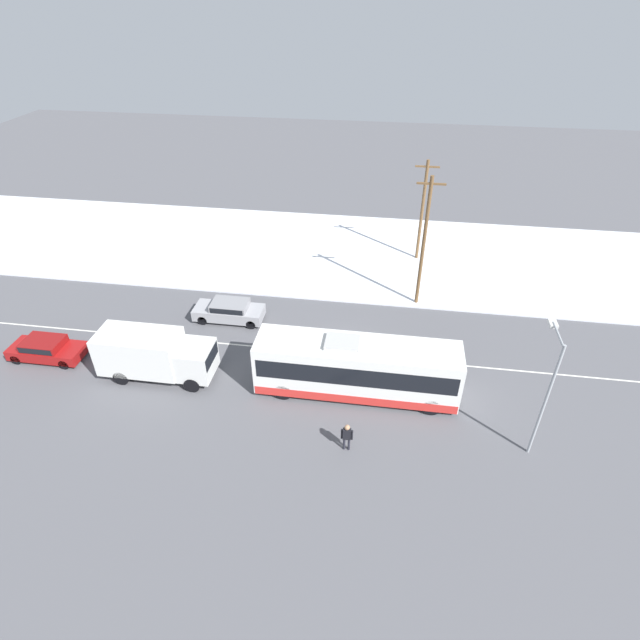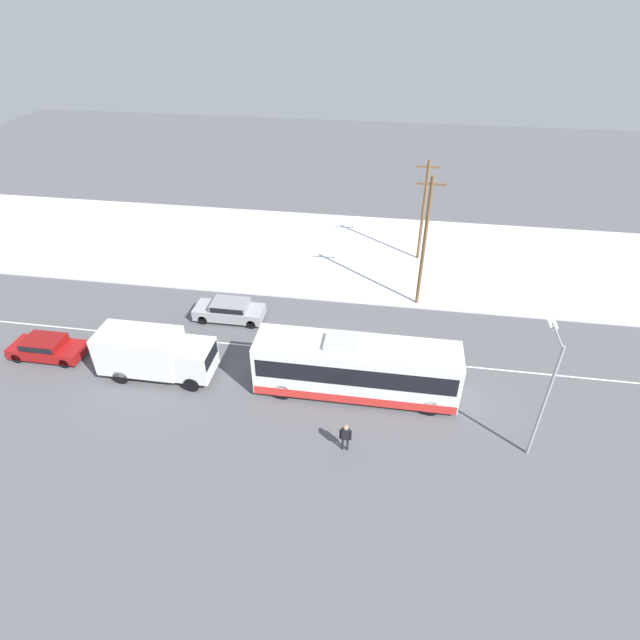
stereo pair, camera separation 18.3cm
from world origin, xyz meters
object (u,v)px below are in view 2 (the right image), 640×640
object	(u,v)px
box_truck	(154,353)
utility_pole_roadside	(424,242)
pedestrian_at_stop	(346,435)
utility_pole_snowlot	(423,210)
streetlamp	(547,382)
sedan_car	(230,310)
city_bus	(356,368)
parked_car_near_truck	(47,347)

from	to	relation	value
box_truck	utility_pole_roadside	xyz separation A→B (m)	(14.90, 10.01, 3.21)
pedestrian_at_stop	utility_pole_snowlot	size ratio (longest dim) A/B	0.20
streetlamp	utility_pole_snowlot	bearing A→B (deg)	105.14
box_truck	sedan_car	bearing A→B (deg)	67.96
city_bus	box_truck	size ratio (longest dim) A/B	1.68
city_bus	utility_pole_roadside	bearing A→B (deg)	70.51
city_bus	pedestrian_at_stop	bearing A→B (deg)	-91.01
sedan_car	streetlamp	bearing A→B (deg)	154.62
pedestrian_at_stop	utility_pole_roadside	size ratio (longest dim) A/B	0.18
streetlamp	utility_pole_snowlot	world-z (taller)	utility_pole_snowlot
utility_pole_roadside	utility_pole_snowlot	bearing A→B (deg)	89.23
city_bus	parked_car_near_truck	world-z (taller)	city_bus
box_truck	parked_car_near_truck	distance (m)	7.29
city_bus	utility_pole_snowlot	xyz separation A→B (m)	(3.53, 16.57, 2.55)
sedan_car	streetlamp	distance (m)	19.90
sedan_car	pedestrian_at_stop	xyz separation A→B (m)	(8.92, -10.01, 0.24)
sedan_car	utility_pole_roadside	bearing A→B (deg)	-162.56
box_truck	parked_car_near_truck	world-z (taller)	box_truck
box_truck	pedestrian_at_stop	distance (m)	12.05
city_bus	box_truck	world-z (taller)	city_bus
city_bus	box_truck	bearing A→B (deg)	-178.54
utility_pole_snowlot	city_bus	bearing A→B (deg)	-102.03
city_bus	utility_pole_roadside	xyz separation A→B (m)	(3.44, 9.71, 3.10)
city_bus	sedan_car	world-z (taller)	city_bus
parked_car_near_truck	utility_pole_roadside	distance (m)	24.41
city_bus	streetlamp	bearing A→B (deg)	-16.58
parked_car_near_truck	city_bus	bearing A→B (deg)	-0.70
parked_car_near_truck	streetlamp	distance (m)	27.76
box_truck	streetlamp	world-z (taller)	streetlamp
box_truck	streetlamp	xyz separation A→B (m)	(20.18, -2.30, 2.60)
parked_car_near_truck	utility_pole_snowlot	size ratio (longest dim) A/B	0.54
parked_car_near_truck	utility_pole_snowlot	xyz separation A→B (m)	(22.22, 16.34, 3.50)
box_truck	sedan_car	size ratio (longest dim) A/B	1.41
parked_car_near_truck	utility_pole_snowlot	world-z (taller)	utility_pole_snowlot
sedan_car	city_bus	bearing A→B (deg)	147.14
sedan_car	utility_pole_snowlot	bearing A→B (deg)	-139.33
city_bus	parked_car_near_truck	bearing A→B (deg)	179.30
parked_car_near_truck	streetlamp	size ratio (longest dim) A/B	0.67
sedan_car	parked_car_near_truck	bearing A→B (deg)	29.92
box_truck	utility_pole_snowlot	distance (m)	22.72
parked_car_near_truck	box_truck	bearing A→B (deg)	-4.12
parked_car_near_truck	utility_pole_roadside	size ratio (longest dim) A/B	0.48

